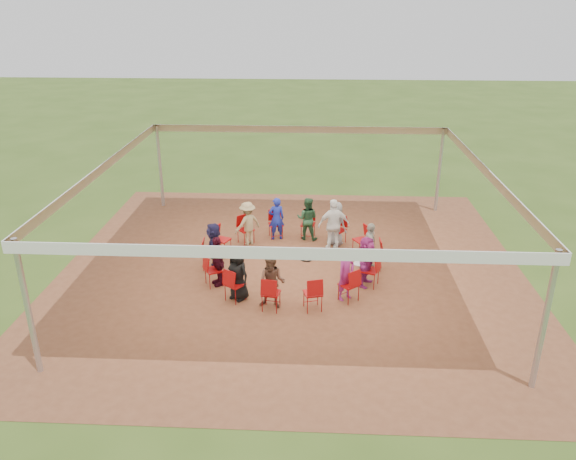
{
  "coord_description": "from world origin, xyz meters",
  "views": [
    {
      "loc": [
        0.61,
        -14.34,
        7.17
      ],
      "look_at": [
        -0.12,
        0.3,
        1.07
      ],
      "focal_mm": 35.0,
      "sensor_mm": 36.0,
      "label": 1
    }
  ],
  "objects_px": {
    "chair_9": "(214,270)",
    "chair_8": "(210,254)",
    "person_seated_2": "(336,224)",
    "person_seated_4": "(276,219)",
    "chair_2": "(361,240)",
    "chair_13": "(349,285)",
    "chair_6": "(246,230)",
    "chair_0": "(370,271)",
    "chair_4": "(308,225)",
    "chair_1": "(374,255)",
    "person_seated_8": "(238,274)",
    "chair_5": "(276,224)",
    "person_seated_9": "(272,282)",
    "person_seated_7": "(218,261)",
    "person_seated_0": "(366,261)",
    "person_seated_3": "(307,219)",
    "standing_person": "(334,225)",
    "cable_coil": "(306,259)",
    "person_seated_5": "(248,223)",
    "person_seated_10": "(346,274)",
    "person_seated_6": "(214,246)",
    "chair_11": "(271,293)",
    "chair_12": "(313,293)",
    "chair_3": "(338,230)",
    "laptop": "(361,261)",
    "chair_10": "(235,285)",
    "person_seated_1": "(370,247)",
    "chair_7": "(222,240)"
  },
  "relations": [
    {
      "from": "person_seated_10",
      "to": "person_seated_6",
      "type": "bearing_deg",
      "value": 115.71
    },
    {
      "from": "person_seated_0",
      "to": "person_seated_5",
      "type": "bearing_deg",
      "value": 77.14
    },
    {
      "from": "chair_6",
      "to": "person_seated_1",
      "type": "bearing_deg",
      "value": 114.98
    },
    {
      "from": "chair_9",
      "to": "chair_12",
      "type": "distance_m",
      "value": 2.88
    },
    {
      "from": "chair_6",
      "to": "chair_11",
      "type": "height_order",
      "value": "same"
    },
    {
      "from": "chair_4",
      "to": "chair_13",
      "type": "relative_size",
      "value": 1.0
    },
    {
      "from": "person_seated_0",
      "to": "person_seated_6",
      "type": "height_order",
      "value": "same"
    },
    {
      "from": "chair_3",
      "to": "person_seated_3",
      "type": "distance_m",
      "value": 1.04
    },
    {
      "from": "chair_1",
      "to": "person_seated_4",
      "type": "bearing_deg",
      "value": 52.65
    },
    {
      "from": "chair_3",
      "to": "person_seated_0",
      "type": "xyz_separation_m",
      "value": [
        0.66,
        -2.73,
        0.25
      ]
    },
    {
      "from": "chair_9",
      "to": "chair_8",
      "type": "bearing_deg",
      "value": 167.14
    },
    {
      "from": "chair_11",
      "to": "person_seated_8",
      "type": "relative_size",
      "value": 0.65
    },
    {
      "from": "chair_2",
      "to": "chair_5",
      "type": "height_order",
      "value": "same"
    },
    {
      "from": "chair_4",
      "to": "person_seated_3",
      "type": "distance_m",
      "value": 0.28
    },
    {
      "from": "chair_7",
      "to": "person_seated_9",
      "type": "bearing_deg",
      "value": 52.65
    },
    {
      "from": "chair_4",
      "to": "person_seated_10",
      "type": "xyz_separation_m",
      "value": [
        1.03,
        -3.92,
        0.25
      ]
    },
    {
      "from": "person_seated_2",
      "to": "person_seated_9",
      "type": "height_order",
      "value": "same"
    },
    {
      "from": "person_seated_4",
      "to": "chair_11",
      "type": "bearing_deg",
      "value": 76.79
    },
    {
      "from": "person_seated_0",
      "to": "person_seated_3",
      "type": "height_order",
      "value": "same"
    },
    {
      "from": "chair_6",
      "to": "chair_0",
      "type": "bearing_deg",
      "value": 102.86
    },
    {
      "from": "person_seated_4",
      "to": "cable_coil",
      "type": "distance_m",
      "value": 1.93
    },
    {
      "from": "chair_6",
      "to": "chair_1",
      "type": "bearing_deg",
      "value": 115.71
    },
    {
      "from": "person_seated_2",
      "to": "person_seated_10",
      "type": "relative_size",
      "value": 1.0
    },
    {
      "from": "person_seated_7",
      "to": "standing_person",
      "type": "distance_m",
      "value": 3.94
    },
    {
      "from": "person_seated_9",
      "to": "person_seated_7",
      "type": "bearing_deg",
      "value": 154.29
    },
    {
      "from": "chair_8",
      "to": "person_seated_6",
      "type": "distance_m",
      "value": 0.28
    },
    {
      "from": "chair_3",
      "to": "chair_6",
      "type": "distance_m",
      "value": 2.88
    },
    {
      "from": "chair_10",
      "to": "person_seated_1",
      "type": "height_order",
      "value": "person_seated_1"
    },
    {
      "from": "chair_6",
      "to": "person_seated_8",
      "type": "height_order",
      "value": "person_seated_8"
    },
    {
      "from": "chair_8",
      "to": "chair_13",
      "type": "relative_size",
      "value": 1.0
    },
    {
      "from": "chair_1",
      "to": "chair_5",
      "type": "relative_size",
      "value": 1.0
    },
    {
      "from": "person_seated_4",
      "to": "chair_6",
      "type": "bearing_deg",
      "value": 6.19
    },
    {
      "from": "chair_12",
      "to": "person_seated_10",
      "type": "distance_m",
      "value": 1.04
    },
    {
      "from": "chair_8",
      "to": "person_seated_6",
      "type": "bearing_deg",
      "value": 90.0
    },
    {
      "from": "person_seated_2",
      "to": "person_seated_6",
      "type": "distance_m",
      "value": 3.95
    },
    {
      "from": "chair_8",
      "to": "person_seated_8",
      "type": "relative_size",
      "value": 0.65
    },
    {
      "from": "person_seated_6",
      "to": "laptop",
      "type": "xyz_separation_m",
      "value": [
        4.06,
        -0.7,
        -0.04
      ]
    },
    {
      "from": "chair_8",
      "to": "chair_13",
      "type": "distance_m",
      "value": 4.16
    },
    {
      "from": "chair_2",
      "to": "person_seated_2",
      "type": "height_order",
      "value": "person_seated_2"
    },
    {
      "from": "person_seated_10",
      "to": "chair_4",
      "type": "bearing_deg",
      "value": 63.55
    },
    {
      "from": "cable_coil",
      "to": "chair_2",
      "type": "bearing_deg",
      "value": 17.15
    },
    {
      "from": "chair_7",
      "to": "laptop",
      "type": "distance_m",
      "value": 4.35
    },
    {
      "from": "person_seated_0",
      "to": "person_seated_3",
      "type": "xyz_separation_m",
      "value": [
        -1.62,
        3.02,
        0.0
      ]
    },
    {
      "from": "chair_1",
      "to": "chair_12",
      "type": "height_order",
      "value": "same"
    },
    {
      "from": "chair_11",
      "to": "person_seated_3",
      "type": "bearing_deg",
      "value": 90.0
    },
    {
      "from": "person_seated_5",
      "to": "person_seated_6",
      "type": "height_order",
      "value": "same"
    },
    {
      "from": "chair_13",
      "to": "person_seated_8",
      "type": "height_order",
      "value": "person_seated_8"
    },
    {
      "from": "chair_2",
      "to": "person_seated_4",
      "type": "relative_size",
      "value": 0.65
    },
    {
      "from": "person_seated_2",
      "to": "person_seated_4",
      "type": "height_order",
      "value": "same"
    },
    {
      "from": "chair_12",
      "to": "person_seated_5",
      "type": "distance_m",
      "value": 4.39
    }
  ]
}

